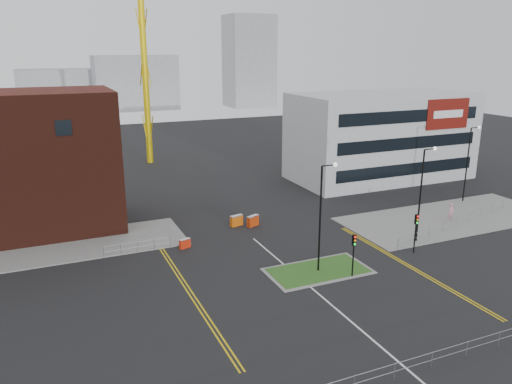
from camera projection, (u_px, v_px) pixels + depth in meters
ground at (353, 323)px, 33.70m from camera, size 200.00×200.00×0.00m
pavement_left at (30, 252)px, 45.38m from camera, size 28.00×8.00×0.12m
pavement_right at (449, 218)px, 54.47m from camera, size 24.00×10.00×0.12m
island_kerb at (318, 271)px, 41.51m from camera, size 8.60×4.60×0.08m
grass_island at (318, 271)px, 41.50m from camera, size 8.00×4.00×0.12m
office_block at (381, 136)px, 70.20m from camera, size 25.00×12.20×12.00m
streetlamp_island at (323, 209)px, 40.10m from camera, size 1.46×0.36×9.18m
streetlamp_right_near at (423, 187)px, 46.47m from camera, size 1.46×0.36×9.18m
streetlamp_right_far at (469, 158)px, 58.90m from camera, size 1.46×0.36×9.18m
traffic_light_island at (354, 248)px, 39.80m from camera, size 0.28×0.33×3.65m
traffic_light_right at (416, 226)px, 44.63m from camera, size 0.28×0.33×3.65m
railing_front at (414, 362)px, 28.20m from camera, size 24.05×0.05×1.10m
railing_left at (138, 245)px, 45.13m from camera, size 6.05×0.05×1.10m
railing_right at (456, 220)px, 51.49m from camera, size 19.05×5.05×1.10m
centre_line at (337, 309)px, 35.46m from camera, size 0.15×30.00×0.01m
yellow_left_a at (183, 285)px, 39.05m from camera, size 0.12×24.00×0.01m
yellow_left_b at (187, 285)px, 39.17m from camera, size 0.12×24.00×0.01m
yellow_right_a at (406, 265)px, 42.63m from camera, size 0.12×20.00×0.01m
yellow_right_b at (409, 265)px, 42.75m from camera, size 0.12×20.00×0.01m
skyline_b at (136, 83)px, 149.85m from camera, size 24.00×12.00×16.00m
skyline_c at (249, 61)px, 157.23m from camera, size 14.00×12.00×28.00m
skyline_d at (71, 89)px, 152.29m from camera, size 30.00×12.00×12.00m
pedestrian at (451, 212)px, 53.34m from camera, size 0.79×0.59×1.99m
barrier_left at (185, 243)px, 46.26m from camera, size 1.12×0.65×0.89m
barrier_mid at (236, 220)px, 52.03m from camera, size 1.44×0.76×1.15m
barrier_right at (253, 220)px, 51.97m from camera, size 1.43×0.94×1.15m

